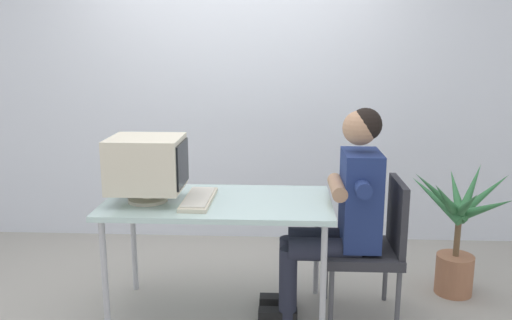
% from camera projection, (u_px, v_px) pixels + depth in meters
% --- Properties ---
extents(ground_plane, '(12.00, 12.00, 0.00)m').
position_uv_depth(ground_plane, '(220.00, 312.00, 3.35)').
color(ground_plane, '#9E998E').
extents(wall_back, '(8.00, 0.10, 3.00)m').
position_uv_depth(wall_back, '(273.00, 63.00, 4.37)').
color(wall_back, silver).
rests_on(wall_back, ground_plane).
extents(desk, '(1.36, 0.71, 0.74)m').
position_uv_depth(desk, '(218.00, 209.00, 3.20)').
color(desk, '#B7B7BC').
rests_on(desk, ground_plane).
extents(crt_monitor, '(0.43, 0.37, 0.39)m').
position_uv_depth(crt_monitor, '(147.00, 164.00, 3.12)').
color(crt_monitor, beige).
rests_on(crt_monitor, desk).
extents(keyboard, '(0.17, 0.47, 0.03)m').
position_uv_depth(keyboard, '(199.00, 199.00, 3.16)').
color(keyboard, beige).
rests_on(keyboard, desk).
extents(office_chair, '(0.45, 0.45, 0.87)m').
position_uv_depth(office_chair, '(373.00, 242.00, 3.22)').
color(office_chair, '#4C4C51').
rests_on(office_chair, ground_plane).
extents(person_seated, '(0.72, 0.55, 1.30)m').
position_uv_depth(person_seated, '(342.00, 207.00, 3.19)').
color(person_seated, navy).
rests_on(person_seated, ground_plane).
extents(potted_plant, '(0.69, 0.75, 0.89)m').
position_uv_depth(potted_plant, '(458.00, 230.00, 3.51)').
color(potted_plant, '#9E6647').
rests_on(potted_plant, ground_plane).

